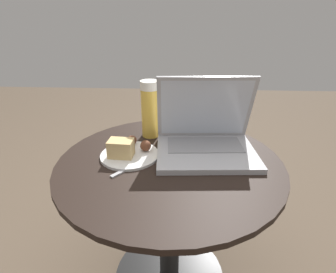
% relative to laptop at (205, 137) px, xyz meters
% --- Properties ---
extents(table, '(0.72, 0.72, 0.55)m').
position_rel_laptop_xyz_m(table, '(-0.12, -0.07, -0.21)').
color(table, black).
rests_on(table, ground_plane).
extents(laptop, '(0.34, 0.27, 0.25)m').
position_rel_laptop_xyz_m(laptop, '(0.00, 0.00, 0.00)').
color(laptop, '#B2B2B7').
rests_on(laptop, table).
extents(beer_glass, '(0.07, 0.07, 0.21)m').
position_rel_laptop_xyz_m(beer_glass, '(-0.20, 0.12, 0.06)').
color(beer_glass, gold).
rests_on(beer_glass, table).
extents(snack_plate, '(0.19, 0.19, 0.06)m').
position_rel_laptop_xyz_m(snack_plate, '(-0.26, -0.05, -0.03)').
color(snack_plate, white).
rests_on(snack_plate, table).
extents(fork, '(0.14, 0.16, 0.00)m').
position_rel_laptop_xyz_m(fork, '(-0.21, -0.09, -0.05)').
color(fork, '#B2B2B7').
rests_on(fork, table).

